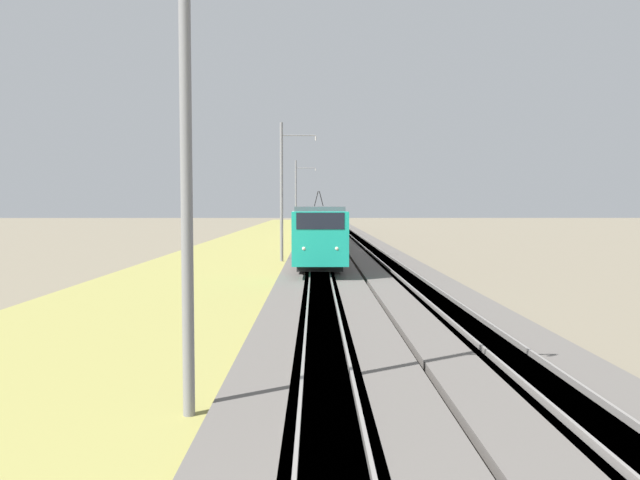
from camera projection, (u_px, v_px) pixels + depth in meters
The scene contains 9 objects.
ballast_main at pixel (318, 250), 54.22m from camera, with size 240.00×4.40×0.30m.
ballast_adjacent at pixel (370, 250), 54.26m from camera, with size 240.00×4.40×0.30m.
track_main at pixel (318, 250), 54.22m from camera, with size 240.00×1.57×0.45m.
track_adjacent at pixel (370, 250), 54.26m from camera, with size 240.00×1.57×0.45m.
grass_verge at pixel (256, 251), 54.18m from camera, with size 240.00×13.41×0.12m.
passenger_train at pixel (317, 220), 70.91m from camera, with size 79.94×2.99×5.07m.
catenary_mast_near at pixel (189, 165), 11.38m from camera, with size 0.22×2.56×9.25m.
catenary_mast_mid at pixel (282, 191), 43.60m from camera, with size 0.22×2.56×9.82m.
catenary_mast_far at pixel (296, 198), 75.84m from camera, with size 0.22×2.56×9.52m.
Camera 1 is at (-4.09, 0.25, 4.03)m, focal length 35.00 mm.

